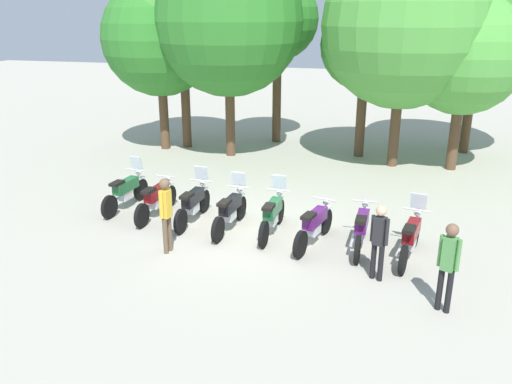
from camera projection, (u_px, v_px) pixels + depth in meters
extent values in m
plane|color=#ADA899|center=(251.00, 232.00, 13.13)|extent=(80.00, 80.00, 0.00)
cylinder|color=black|center=(141.00, 189.00, 15.27)|extent=(0.16, 0.65, 0.64)
cylinder|color=black|center=(109.00, 207.00, 13.90)|extent=(0.16, 0.65, 0.64)
cube|color=silver|center=(140.00, 178.00, 15.16)|extent=(0.15, 0.37, 0.04)
cube|color=#1E6033|center=(126.00, 185.00, 14.52)|extent=(0.34, 0.97, 0.30)
cube|color=silver|center=(126.00, 195.00, 14.56)|extent=(0.26, 0.42, 0.24)
cube|color=black|center=(117.00, 183.00, 14.10)|extent=(0.28, 0.46, 0.08)
cylinder|color=silver|center=(138.00, 180.00, 15.09)|extent=(0.07, 0.23, 0.64)
cylinder|color=silver|center=(136.00, 170.00, 14.90)|extent=(0.62, 0.09, 0.04)
sphere|color=silver|center=(139.00, 173.00, 15.05)|extent=(0.17, 0.17, 0.16)
cylinder|color=silver|center=(115.00, 200.00, 14.37)|extent=(0.13, 0.70, 0.07)
cube|color=silver|center=(136.00, 163.00, 14.89)|extent=(0.37, 0.16, 0.39)
cylinder|color=black|center=(170.00, 196.00, 14.70)|extent=(0.14, 0.64, 0.64)
cylinder|color=black|center=(142.00, 216.00, 13.31)|extent=(0.14, 0.64, 0.64)
cube|color=silver|center=(169.00, 185.00, 14.59)|extent=(0.14, 0.37, 0.04)
cube|color=maroon|center=(156.00, 193.00, 13.94)|extent=(0.31, 0.96, 0.30)
cube|color=silver|center=(156.00, 203.00, 13.98)|extent=(0.24, 0.41, 0.24)
cube|color=black|center=(149.00, 191.00, 13.51)|extent=(0.26, 0.45, 0.08)
cylinder|color=silver|center=(168.00, 187.00, 14.52)|extent=(0.06, 0.23, 0.64)
cylinder|color=silver|center=(165.00, 176.00, 14.33)|extent=(0.62, 0.07, 0.04)
sphere|color=silver|center=(168.00, 179.00, 14.48)|extent=(0.17, 0.17, 0.16)
cylinder|color=silver|center=(146.00, 208.00, 13.78)|extent=(0.11, 0.70, 0.07)
cylinder|color=black|center=(204.00, 201.00, 14.34)|extent=(0.12, 0.64, 0.64)
cylinder|color=black|center=(181.00, 222.00, 12.94)|extent=(0.12, 0.64, 0.64)
cube|color=silver|center=(204.00, 189.00, 14.23)|extent=(0.13, 0.36, 0.04)
cube|color=black|center=(193.00, 198.00, 13.57)|extent=(0.29, 0.96, 0.30)
cube|color=silver|center=(193.00, 208.00, 13.61)|extent=(0.23, 0.41, 0.24)
cube|color=black|center=(187.00, 196.00, 13.14)|extent=(0.25, 0.45, 0.08)
cylinder|color=silver|center=(202.00, 191.00, 14.15)|extent=(0.06, 0.23, 0.64)
cylinder|color=silver|center=(201.00, 181.00, 13.96)|extent=(0.62, 0.05, 0.04)
sphere|color=silver|center=(203.00, 183.00, 14.12)|extent=(0.16, 0.16, 0.16)
cylinder|color=silver|center=(183.00, 213.00, 13.40)|extent=(0.09, 0.70, 0.07)
cube|color=silver|center=(201.00, 173.00, 13.95)|extent=(0.36, 0.14, 0.39)
cylinder|color=black|center=(241.00, 208.00, 13.84)|extent=(0.14, 0.65, 0.64)
cylinder|color=black|center=(218.00, 230.00, 12.46)|extent=(0.14, 0.65, 0.64)
cube|color=silver|center=(240.00, 196.00, 13.73)|extent=(0.14, 0.37, 0.04)
cube|color=black|center=(230.00, 205.00, 13.08)|extent=(0.32, 0.97, 0.30)
cube|color=silver|center=(230.00, 215.00, 13.12)|extent=(0.25, 0.41, 0.24)
cube|color=black|center=(224.00, 203.00, 12.66)|extent=(0.27, 0.46, 0.08)
cylinder|color=silver|center=(239.00, 198.00, 13.66)|extent=(0.07, 0.23, 0.64)
cylinder|color=silver|center=(238.00, 187.00, 13.47)|extent=(0.62, 0.08, 0.04)
sphere|color=silver|center=(240.00, 190.00, 13.62)|extent=(0.17, 0.17, 0.16)
cylinder|color=silver|center=(219.00, 221.00, 12.92)|extent=(0.12, 0.70, 0.07)
cube|color=silver|center=(239.00, 179.00, 13.45)|extent=(0.37, 0.16, 0.39)
cylinder|color=black|center=(280.00, 211.00, 13.60)|extent=(0.12, 0.64, 0.64)
cylinder|color=black|center=(264.00, 234.00, 12.19)|extent=(0.12, 0.64, 0.64)
cube|color=silver|center=(280.00, 199.00, 13.48)|extent=(0.13, 0.36, 0.04)
cube|color=#1E6033|center=(273.00, 208.00, 12.82)|extent=(0.28, 0.96, 0.30)
cube|color=silver|center=(272.00, 219.00, 12.87)|extent=(0.23, 0.41, 0.24)
cube|color=black|center=(269.00, 207.00, 12.40)|extent=(0.25, 0.45, 0.08)
cylinder|color=silver|center=(279.00, 201.00, 13.41)|extent=(0.06, 0.23, 0.64)
cylinder|color=silver|center=(278.00, 190.00, 13.22)|extent=(0.62, 0.05, 0.04)
sphere|color=silver|center=(280.00, 193.00, 13.38)|extent=(0.16, 0.16, 0.16)
cylinder|color=silver|center=(263.00, 225.00, 12.66)|extent=(0.09, 0.70, 0.07)
cube|color=silver|center=(279.00, 182.00, 13.21)|extent=(0.36, 0.14, 0.39)
cylinder|color=black|center=(326.00, 221.00, 12.95)|extent=(0.25, 0.65, 0.64)
cylinder|color=black|center=(300.00, 244.00, 11.67)|extent=(0.25, 0.65, 0.64)
cube|color=silver|center=(326.00, 209.00, 12.84)|extent=(0.20, 0.38, 0.04)
cube|color=#59196B|center=(315.00, 218.00, 12.23)|extent=(0.48, 0.98, 0.30)
cube|color=silver|center=(314.00, 229.00, 12.28)|extent=(0.31, 0.44, 0.24)
cube|color=black|center=(309.00, 216.00, 11.84)|extent=(0.34, 0.48, 0.08)
cylinder|color=silver|center=(325.00, 211.00, 12.77)|extent=(0.10, 0.23, 0.64)
cylinder|color=silver|center=(324.00, 199.00, 12.59)|extent=(0.61, 0.18, 0.04)
sphere|color=silver|center=(326.00, 202.00, 12.73)|extent=(0.19, 0.19, 0.16)
cylinder|color=silver|center=(302.00, 235.00, 12.13)|extent=(0.23, 0.70, 0.07)
cylinder|color=black|center=(364.00, 224.00, 12.82)|extent=(0.11, 0.64, 0.64)
cylinder|color=black|center=(357.00, 250.00, 11.41)|extent=(0.11, 0.64, 0.64)
cube|color=silver|center=(365.00, 211.00, 12.70)|extent=(0.13, 0.36, 0.04)
cube|color=#59196B|center=(362.00, 221.00, 12.04)|extent=(0.28, 0.96, 0.30)
cube|color=silver|center=(361.00, 233.00, 12.09)|extent=(0.23, 0.40, 0.24)
cube|color=black|center=(361.00, 220.00, 11.62)|extent=(0.25, 0.45, 0.08)
cylinder|color=silver|center=(364.00, 213.00, 12.63)|extent=(0.06, 0.23, 0.64)
cylinder|color=silver|center=(365.00, 201.00, 12.44)|extent=(0.62, 0.05, 0.04)
sphere|color=silver|center=(365.00, 204.00, 12.60)|extent=(0.16, 0.16, 0.16)
cylinder|color=silver|center=(353.00, 239.00, 11.88)|extent=(0.09, 0.70, 0.07)
cylinder|color=black|center=(416.00, 233.00, 12.26)|extent=(0.22, 0.65, 0.64)
cylinder|color=black|center=(403.00, 260.00, 10.94)|extent=(0.22, 0.65, 0.64)
cube|color=silver|center=(417.00, 220.00, 12.15)|extent=(0.18, 0.38, 0.04)
cube|color=maroon|center=(412.00, 231.00, 11.53)|extent=(0.43, 0.98, 0.30)
cube|color=silver|center=(410.00, 242.00, 11.57)|extent=(0.29, 0.43, 0.24)
cube|color=black|center=(409.00, 229.00, 11.12)|extent=(0.32, 0.48, 0.08)
cylinder|color=silver|center=(416.00, 222.00, 12.08)|extent=(0.09, 0.23, 0.64)
cylinder|color=silver|center=(417.00, 210.00, 11.89)|extent=(0.62, 0.15, 0.04)
sphere|color=silver|center=(418.00, 213.00, 12.04)|extent=(0.19, 0.19, 0.16)
cylinder|color=silver|center=(400.00, 249.00, 11.40)|extent=(0.20, 0.70, 0.07)
cube|color=silver|center=(419.00, 201.00, 11.88)|extent=(0.38, 0.20, 0.39)
cylinder|color=black|center=(373.00, 261.00, 10.74)|extent=(0.15, 0.15, 0.79)
cylinder|color=black|center=(381.00, 263.00, 10.63)|extent=(0.15, 0.15, 0.79)
cube|color=#262628|center=(380.00, 231.00, 10.45)|extent=(0.29, 0.28, 0.60)
cylinder|color=#262628|center=(373.00, 228.00, 10.55)|extent=(0.11, 0.11, 0.57)
cylinder|color=#262628|center=(387.00, 232.00, 10.35)|extent=(0.11, 0.11, 0.57)
sphere|color=#DBAD89|center=(381.00, 211.00, 10.31)|extent=(0.29, 0.29, 0.22)
cylinder|color=brown|center=(165.00, 236.00, 11.83)|extent=(0.13, 0.13, 0.87)
cylinder|color=brown|center=(170.00, 233.00, 11.98)|extent=(0.13, 0.13, 0.87)
cube|color=gold|center=(166.00, 204.00, 11.66)|extent=(0.24, 0.25, 0.65)
cylinder|color=gold|center=(161.00, 205.00, 11.51)|extent=(0.09, 0.09, 0.62)
cylinder|color=gold|center=(170.00, 201.00, 11.79)|extent=(0.09, 0.09, 0.62)
sphere|color=brown|center=(164.00, 184.00, 11.50)|extent=(0.27, 0.27, 0.23)
cylinder|color=black|center=(449.00, 292.00, 9.48)|extent=(0.15, 0.15, 0.85)
cylinder|color=black|center=(440.00, 289.00, 9.59)|extent=(0.15, 0.15, 0.85)
cube|color=#4C8C47|center=(449.00, 254.00, 9.29)|extent=(0.28, 0.27, 0.64)
cylinder|color=#4C8C47|center=(458.00, 256.00, 9.19)|extent=(0.11, 0.11, 0.61)
cylinder|color=#4C8C47|center=(441.00, 250.00, 9.38)|extent=(0.11, 0.11, 0.61)
sphere|color=brown|center=(452.00, 230.00, 9.14)|extent=(0.31, 0.31, 0.23)
cylinder|color=brown|center=(164.00, 114.00, 20.70)|extent=(0.36, 0.36, 2.78)
sphere|color=#2D7A28|center=(159.00, 38.00, 19.74)|extent=(4.37, 4.37, 4.37)
cylinder|color=brown|center=(186.00, 100.00, 20.81)|extent=(0.36, 0.36, 3.87)
sphere|color=#4C9E3D|center=(181.00, 6.00, 19.65)|extent=(4.53, 4.53, 4.53)
cylinder|color=brown|center=(230.00, 116.00, 19.66)|extent=(0.36, 0.36, 3.08)
sphere|color=#2D7A28|center=(229.00, 21.00, 18.53)|extent=(5.36, 5.36, 5.36)
cylinder|color=brown|center=(277.00, 96.00, 21.66)|extent=(0.36, 0.36, 3.87)
sphere|color=#2D7A28|center=(278.00, 18.00, 20.65)|extent=(3.28, 3.28, 3.28)
cylinder|color=brown|center=(361.00, 117.00, 19.54)|extent=(0.36, 0.36, 3.00)
sphere|color=#3D8E33|center=(366.00, 45.00, 18.67)|extent=(3.29, 3.29, 3.29)
cylinder|color=brown|center=(395.00, 126.00, 18.32)|extent=(0.36, 0.36, 2.91)
sphere|color=#4C9E3D|center=(404.00, 25.00, 17.21)|extent=(5.53, 5.53, 5.53)
cylinder|color=brown|center=(455.00, 134.00, 17.96)|extent=(0.36, 0.36, 2.54)
sphere|color=#4C9E3D|center=(465.00, 55.00, 17.08)|extent=(3.94, 3.94, 3.94)
cylinder|color=brown|center=(468.00, 113.00, 20.03)|extent=(0.36, 0.36, 3.15)
sphere|color=#3D8E33|center=(481.00, 18.00, 18.89)|extent=(5.43, 5.43, 5.43)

